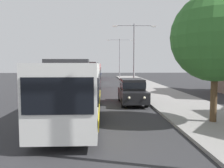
{
  "coord_description": "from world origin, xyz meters",
  "views": [
    {
      "loc": [
        0.1,
        -1.89,
        3.01
      ],
      "look_at": [
        0.81,
        14.13,
        1.66
      ],
      "focal_mm": 37.76,
      "sensor_mm": 36.0,
      "label": 1
    }
  ],
  "objects_px": {
    "white_suv": "(132,90)",
    "streetlamp_mid": "(134,49)",
    "bus_fourth_in_line": "(95,70)",
    "bus_lead": "(76,89)",
    "bus_middle": "(93,73)",
    "streetlamp_far": "(120,54)",
    "roadside_tree": "(216,37)",
    "bus_second_in_line": "(88,77)"
  },
  "relations": [
    {
      "from": "bus_fourth_in_line",
      "to": "streetlamp_mid",
      "type": "xyz_separation_m",
      "value": [
        5.4,
        -19.93,
        3.21
      ]
    },
    {
      "from": "streetlamp_far",
      "to": "bus_second_in_line",
      "type": "bearing_deg",
      "value": -101.06
    },
    {
      "from": "bus_middle",
      "to": "streetlamp_mid",
      "type": "bearing_deg",
      "value": -56.2
    },
    {
      "from": "bus_middle",
      "to": "white_suv",
      "type": "distance_m",
      "value": 19.84
    },
    {
      "from": "bus_middle",
      "to": "bus_fourth_in_line",
      "type": "xyz_separation_m",
      "value": [
        0.0,
        11.87,
        0.0
      ]
    },
    {
      "from": "bus_fourth_in_line",
      "to": "streetlamp_far",
      "type": "relative_size",
      "value": 1.42
    },
    {
      "from": "streetlamp_mid",
      "to": "bus_lead",
      "type": "bearing_deg",
      "value": -108.3
    },
    {
      "from": "bus_fourth_in_line",
      "to": "roadside_tree",
      "type": "relative_size",
      "value": 1.87
    },
    {
      "from": "streetlamp_mid",
      "to": "white_suv",
      "type": "bearing_deg",
      "value": -98.47
    },
    {
      "from": "bus_lead",
      "to": "bus_fourth_in_line",
      "type": "distance_m",
      "value": 36.25
    },
    {
      "from": "bus_fourth_in_line",
      "to": "streetlamp_mid",
      "type": "distance_m",
      "value": 20.9
    },
    {
      "from": "white_suv",
      "to": "roadside_tree",
      "type": "distance_m",
      "value": 7.79
    },
    {
      "from": "bus_second_in_line",
      "to": "streetlamp_far",
      "type": "relative_size",
      "value": 1.33
    },
    {
      "from": "bus_second_in_line",
      "to": "bus_fourth_in_line",
      "type": "height_order",
      "value": "same"
    },
    {
      "from": "bus_fourth_in_line",
      "to": "roadside_tree",
      "type": "height_order",
      "value": "roadside_tree"
    },
    {
      "from": "bus_middle",
      "to": "bus_second_in_line",
      "type": "bearing_deg",
      "value": -90.0
    },
    {
      "from": "bus_lead",
      "to": "bus_fourth_in_line",
      "type": "xyz_separation_m",
      "value": [
        0.0,
        36.25,
        0.0
      ]
    },
    {
      "from": "white_suv",
      "to": "streetlamp_far",
      "type": "xyz_separation_m",
      "value": [
        1.7,
        34.52,
        4.24
      ]
    },
    {
      "from": "white_suv",
      "to": "roadside_tree",
      "type": "relative_size",
      "value": 0.74
    },
    {
      "from": "bus_second_in_line",
      "to": "streetlamp_far",
      "type": "distance_m",
      "value": 28.36
    },
    {
      "from": "bus_lead",
      "to": "bus_middle",
      "type": "xyz_separation_m",
      "value": [
        0.0,
        24.38,
        0.0
      ]
    },
    {
      "from": "white_suv",
      "to": "streetlamp_mid",
      "type": "distance_m",
      "value": 12.17
    },
    {
      "from": "bus_fourth_in_line",
      "to": "white_suv",
      "type": "relative_size",
      "value": 2.53
    },
    {
      "from": "bus_middle",
      "to": "streetlamp_far",
      "type": "bearing_deg",
      "value": 70.25
    },
    {
      "from": "streetlamp_mid",
      "to": "bus_middle",
      "type": "bearing_deg",
      "value": 123.8
    },
    {
      "from": "bus_middle",
      "to": "streetlamp_far",
      "type": "distance_m",
      "value": 16.37
    },
    {
      "from": "bus_second_in_line",
      "to": "bus_middle",
      "type": "distance_m",
      "value": 12.57
    },
    {
      "from": "bus_lead",
      "to": "roadside_tree",
      "type": "relative_size",
      "value": 1.65
    },
    {
      "from": "streetlamp_mid",
      "to": "bus_fourth_in_line",
      "type": "bearing_deg",
      "value": 105.15
    },
    {
      "from": "bus_middle",
      "to": "white_suv",
      "type": "bearing_deg",
      "value": -79.25
    },
    {
      "from": "bus_second_in_line",
      "to": "streetlamp_mid",
      "type": "bearing_deg",
      "value": 39.84
    },
    {
      "from": "roadside_tree",
      "to": "bus_second_in_line",
      "type": "bearing_deg",
      "value": 117.85
    },
    {
      "from": "bus_lead",
      "to": "bus_middle",
      "type": "bearing_deg",
      "value": 90.0
    },
    {
      "from": "bus_lead",
      "to": "bus_middle",
      "type": "relative_size",
      "value": 0.96
    },
    {
      "from": "streetlamp_far",
      "to": "roadside_tree",
      "type": "bearing_deg",
      "value": -87.81
    },
    {
      "from": "bus_second_in_line",
      "to": "bus_middle",
      "type": "height_order",
      "value": "same"
    },
    {
      "from": "bus_fourth_in_line",
      "to": "streetlamp_mid",
      "type": "bearing_deg",
      "value": -74.85
    },
    {
      "from": "bus_second_in_line",
      "to": "streetlamp_far",
      "type": "bearing_deg",
      "value": 78.94
    },
    {
      "from": "bus_lead",
      "to": "bus_second_in_line",
      "type": "relative_size",
      "value": 0.94
    },
    {
      "from": "bus_lead",
      "to": "white_suv",
      "type": "xyz_separation_m",
      "value": [
        3.7,
        4.9,
        -0.66
      ]
    },
    {
      "from": "streetlamp_far",
      "to": "bus_lead",
      "type": "bearing_deg",
      "value": -97.8
    },
    {
      "from": "roadside_tree",
      "to": "bus_middle",
      "type": "bearing_deg",
      "value": 105.13
    }
  ]
}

